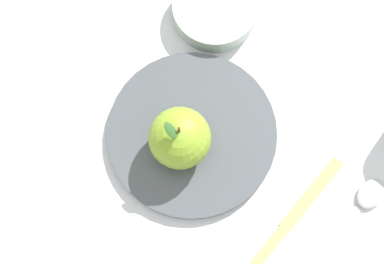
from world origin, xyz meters
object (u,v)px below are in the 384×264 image
at_px(knife, 285,227).
at_px(spoon, 361,206).
at_px(side_bowl, 215,8).
at_px(dinner_plate, 192,134).
at_px(apple, 180,138).

height_order(knife, spoon, spoon).
bearing_deg(side_bowl, dinner_plate, 71.22).
bearing_deg(apple, dinner_plate, -142.12).
height_order(apple, knife, apple).
bearing_deg(spoon, dinner_plate, -31.99).
distance_m(apple, spoon, 0.27).
distance_m(dinner_plate, side_bowl, 0.19).
bearing_deg(knife, dinner_plate, -54.19).
bearing_deg(spoon, knife, 6.86).
bearing_deg(apple, spoon, 152.82).
height_order(dinner_plate, side_bowl, side_bowl).
bearing_deg(dinner_plate, knife, 125.81).
xyz_separation_m(side_bowl, knife, (-0.05, 0.33, -0.02)).
height_order(dinner_plate, spoon, dinner_plate).
xyz_separation_m(apple, spoon, (-0.23, 0.12, -0.05)).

